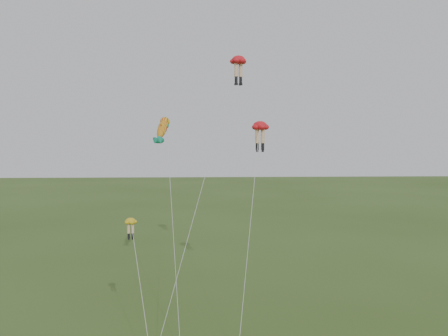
{
  "coord_description": "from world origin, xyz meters",
  "views": [
    {
      "loc": [
        0.95,
        -33.04,
        14.52
      ],
      "look_at": [
        2.87,
        6.0,
        12.14
      ],
      "focal_mm": 40.0,
      "sensor_mm": 36.0,
      "label": 1
    }
  ],
  "objects": [
    {
      "name": "legs_kite_red_mid",
      "position": [
        5.88,
        7.57,
        15.1
      ],
      "size": [
        3.44,
        10.22,
        15.88
      ],
      "rotation": [
        0.0,
        0.0,
        -0.07
      ],
      "color": "red",
      "rests_on": "ground"
    },
    {
      "name": "fish_kite",
      "position": [
        -2.24,
        10.67,
        15.26
      ],
      "size": [
        2.78,
        12.51,
        16.58
      ],
      "rotation": [
        0.75,
        0.0,
        -0.27
      ],
      "color": "gold",
      "rests_on": "ground"
    },
    {
      "name": "legs_kite_yellow",
      "position": [
        -3.61,
        0.36,
        8.27
      ],
      "size": [
        2.46,
        4.96,
        9.12
      ],
      "rotation": [
        0.0,
        0.0,
        0.12
      ],
      "color": "gold",
      "rests_on": "ground"
    },
    {
      "name": "legs_kite_red_high",
      "position": [
        4.37,
        11.75,
        20.97
      ],
      "size": [
        7.58,
        13.12,
        21.86
      ],
      "rotation": [
        0.0,
        0.0,
        0.47
      ],
      "color": "red",
      "rests_on": "ground"
    }
  ]
}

